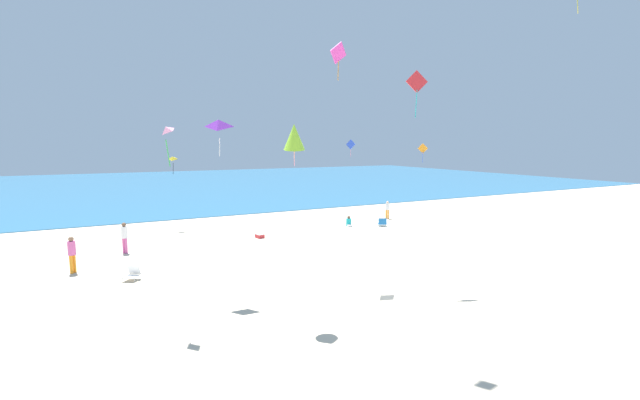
# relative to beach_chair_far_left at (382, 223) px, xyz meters

# --- Properties ---
(ground_plane) EXTENTS (120.00, 120.00, 0.00)m
(ground_plane) POSITION_rel_beach_chair_far_left_xyz_m (-8.06, -1.52, -0.25)
(ground_plane) COLOR beige
(ocean_water) EXTENTS (120.00, 60.00, 0.05)m
(ocean_water) POSITION_rel_beach_chair_far_left_xyz_m (-8.06, 39.30, -0.22)
(ocean_water) COLOR teal
(ocean_water) RESTS_ON ground_plane
(beach_chair_far_left) EXTENTS (0.79, 0.82, 0.58)m
(beach_chair_far_left) POSITION_rel_beach_chair_far_left_xyz_m (0.00, 0.00, 0.00)
(beach_chair_far_left) COLOR #2370B2
(beach_chair_far_left) RESTS_ON ground_plane
(beach_chair_far_right) EXTENTS (0.81, 0.83, 0.64)m
(beach_chair_far_right) POSITION_rel_beach_chair_far_left_xyz_m (-16.62, -5.07, 0.05)
(beach_chair_far_right) COLOR white
(beach_chair_far_right) RESTS_ON ground_plane
(cooler_box) EXTENTS (0.49, 0.61, 0.26)m
(cooler_box) POSITION_rel_beach_chair_far_left_xyz_m (-8.93, 0.38, -0.12)
(cooler_box) COLOR red
(cooler_box) RESTS_ON ground_plane
(person_0) EXTENTS (0.47, 0.47, 1.67)m
(person_0) POSITION_rel_beach_chair_far_left_xyz_m (-18.89, -2.73, 0.72)
(person_0) COLOR orange
(person_0) RESTS_ON ground_plane
(person_1) EXTENTS (0.45, 0.45, 1.65)m
(person_1) POSITION_rel_beach_chair_far_left_xyz_m (-16.56, 0.06, 0.70)
(person_1) COLOR #D8599E
(person_1) RESTS_ON ground_plane
(person_2) EXTENTS (0.47, 0.66, 0.75)m
(person_2) POSITION_rel_beach_chair_far_left_xyz_m (-2.10, 1.06, 0.03)
(person_2) COLOR #19ADB2
(person_2) RESTS_ON ground_plane
(person_3) EXTENTS (0.37, 0.37, 1.38)m
(person_3) POSITION_rel_beach_chair_far_left_xyz_m (2.16, 2.37, 0.55)
(person_3) COLOR orange
(person_3) RESTS_ON ground_plane
(kite_pink) EXTENTS (0.47, 0.55, 1.31)m
(kite_pink) POSITION_rel_beach_chair_far_left_xyz_m (-15.78, -10.36, 5.94)
(kite_pink) COLOR pink
(kite_blue) EXTENTS (0.44, 0.64, 1.26)m
(kite_blue) POSITION_rel_beach_chair_far_left_xyz_m (-0.93, 2.82, 5.43)
(kite_blue) COLOR blue
(kite_magenta) EXTENTS (0.90, 0.32, 1.57)m
(kite_magenta) POSITION_rel_beach_chair_far_left_xyz_m (-8.43, -8.33, 9.27)
(kite_magenta) COLOR #DB3DA8
(kite_red) EXTENTS (0.89, 0.35, 1.91)m
(kite_red) POSITION_rel_beach_chair_far_left_xyz_m (-5.97, -10.45, 7.97)
(kite_red) COLOR red
(kite_purple) EXTENTS (1.00, 0.93, 1.46)m
(kite_purple) POSITION_rel_beach_chair_far_left_xyz_m (-13.63, -8.50, 6.26)
(kite_purple) COLOR purple
(kite_orange) EXTENTS (0.49, 0.68, 1.51)m
(kite_orange) POSITION_rel_beach_chair_far_left_xyz_m (5.25, 2.08, 5.10)
(kite_orange) COLOR orange
(kite_lime) EXTENTS (0.97, 1.02, 1.38)m
(kite_lime) POSITION_rel_beach_chair_far_left_xyz_m (-12.07, -11.85, 5.74)
(kite_lime) COLOR #99DB33
(kite_yellow) EXTENTS (0.66, 0.62, 1.25)m
(kite_yellow) POSITION_rel_beach_chair_far_left_xyz_m (-13.00, 6.04, 4.54)
(kite_yellow) COLOR yellow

